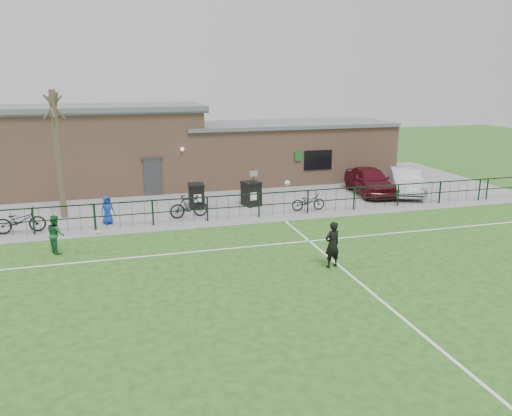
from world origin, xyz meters
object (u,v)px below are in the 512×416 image
object	(u,v)px
wheelie_bin_right	(251,194)
bicycle_e	(308,202)
car_silver	(405,181)
wheelie_bin_left	(196,196)
sign_post	(254,188)
bicycle_c	(20,221)
bicycle_d	(189,206)
bare_tree	(58,156)
ball_ground	(98,232)
outfield_player	(56,234)
car_maroon	(370,181)
spectator_child	(107,210)

from	to	relation	value
wheelie_bin_right	bicycle_e	size ratio (longest dim) A/B	0.69
car_silver	bicycle_e	xyz separation A→B (m)	(-6.68, -1.93, -0.30)
wheelie_bin_left	bicycle_e	bearing A→B (deg)	-18.03
sign_post	bicycle_c	size ratio (longest dim) A/B	0.97
bicycle_e	bicycle_d	bearing A→B (deg)	89.95
bare_tree	bicycle_c	bearing A→B (deg)	-127.26
bicycle_d	wheelie_bin_left	bearing A→B (deg)	-26.08
wheelie_bin_left	ball_ground	distance (m)	5.88
wheelie_bin_right	bicycle_e	xyz separation A→B (m)	(2.50, -1.75, -0.14)
bare_tree	bicycle_c	xyz separation A→B (m)	(-1.59, -2.10, -2.44)
sign_post	outfield_player	distance (m)	10.18
bare_tree	bicycle_e	size ratio (longest dim) A/B	3.51
bare_tree	sign_post	world-z (taller)	bare_tree
bicycle_d	bicycle_e	size ratio (longest dim) A/B	1.08
sign_post	car_maroon	xyz separation A→B (m)	(7.19, 1.04, -0.22)
car_maroon	bicycle_e	size ratio (longest dim) A/B	2.66
spectator_child	outfield_player	world-z (taller)	outfield_player
wheelie_bin_right	car_silver	xyz separation A→B (m)	(9.18, 0.17, 0.17)
car_maroon	outfield_player	distance (m)	17.23
bare_tree	car_maroon	bearing A→B (deg)	1.61
bicycle_c	wheelie_bin_left	bearing A→B (deg)	-76.80
bare_tree	car_maroon	distance (m)	16.61
bicycle_e	spectator_child	size ratio (longest dim) A/B	1.31
sign_post	bicycle_e	distance (m)	2.89
sign_post	ball_ground	xyz separation A→B (m)	(-7.64, -2.62, -0.92)
car_silver	bicycle_d	xyz separation A→B (m)	(-12.65, -1.62, -0.20)
wheelie_bin_right	bicycle_d	distance (m)	3.76
car_silver	ball_ground	xyz separation A→B (m)	(-16.79, -3.15, -0.68)
bicycle_e	spectator_child	bearing A→B (deg)	91.31
wheelie_bin_left	sign_post	distance (m)	2.98
bare_tree	bicycle_c	size ratio (longest dim) A/B	2.90
bicycle_e	outfield_player	xyz separation A→B (m)	(-11.58, -3.14, 0.27)
wheelie_bin_left	bicycle_c	distance (m)	8.32
bare_tree	bicycle_d	distance (m)	6.47
bicycle_c	outfield_player	world-z (taller)	outfield_player
outfield_player	car_maroon	bearing A→B (deg)	-92.95
bicycle_e	ball_ground	distance (m)	10.19
car_silver	sign_post	bearing A→B (deg)	-154.93
car_maroon	spectator_child	bearing A→B (deg)	-164.80
spectator_child	outfield_player	size ratio (longest dim) A/B	0.88
outfield_player	ball_ground	bearing A→B (deg)	-59.26
car_silver	car_maroon	bearing A→B (deg)	-173.00
wheelie_bin_left	bicycle_c	bearing A→B (deg)	-160.26
car_maroon	bicycle_c	xyz separation A→B (m)	(-18.05, -2.56, -0.23)
wheelie_bin_right	outfield_player	world-z (taller)	outfield_player
car_maroon	bicycle_e	world-z (taller)	car_maroon
car_maroon	spectator_child	size ratio (longest dim) A/B	3.49
car_maroon	bicycle_c	bearing A→B (deg)	-165.31
sign_post	bicycle_c	distance (m)	10.97
wheelie_bin_left	car_maroon	size ratio (longest dim) A/B	0.25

